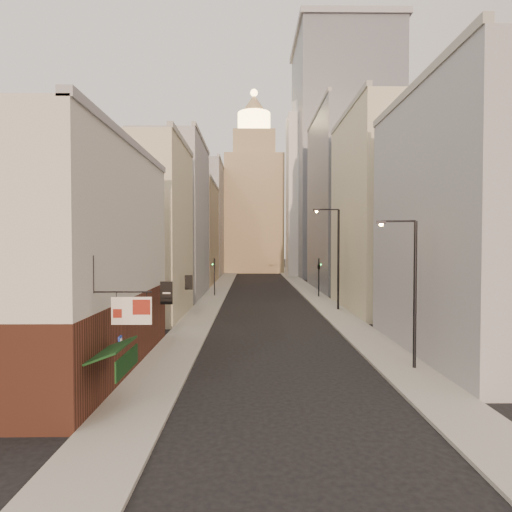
{
  "coord_description": "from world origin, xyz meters",
  "views": [
    {
      "loc": [
        -1.76,
        -13.93,
        6.79
      ],
      "look_at": [
        -1.39,
        17.47,
        5.92
      ],
      "focal_mm": 30.0,
      "sensor_mm": 36.0,
      "label": 1
    }
  ],
  "objects_px": {
    "traffic_light_right": "(319,268)",
    "white_tower": "(306,189)",
    "streetlamp_near": "(411,285)",
    "traffic_light_left": "(214,269)",
    "clock_tower": "(254,200)",
    "streetlamp_mid": "(336,253)"
  },
  "relations": [
    {
      "from": "white_tower",
      "to": "traffic_light_left",
      "type": "distance_m",
      "value": 42.91
    },
    {
      "from": "white_tower",
      "to": "streetlamp_near",
      "type": "distance_m",
      "value": 70.64
    },
    {
      "from": "streetlamp_mid",
      "to": "traffic_light_right",
      "type": "height_order",
      "value": "streetlamp_mid"
    },
    {
      "from": "streetlamp_mid",
      "to": "traffic_light_left",
      "type": "height_order",
      "value": "streetlamp_mid"
    },
    {
      "from": "traffic_light_left",
      "to": "traffic_light_right",
      "type": "xyz_separation_m",
      "value": [
        13.38,
        -1.09,
        0.21
      ]
    },
    {
      "from": "clock_tower",
      "to": "traffic_light_right",
      "type": "xyz_separation_m",
      "value": [
        7.88,
        -51.73,
        -13.86
      ]
    },
    {
      "from": "streetlamp_near",
      "to": "streetlamp_mid",
      "type": "xyz_separation_m",
      "value": [
        0.05,
        20.59,
        1.31
      ]
    },
    {
      "from": "clock_tower",
      "to": "streetlamp_mid",
      "type": "height_order",
      "value": "clock_tower"
    },
    {
      "from": "traffic_light_right",
      "to": "clock_tower",
      "type": "bearing_deg",
      "value": -93.4
    },
    {
      "from": "white_tower",
      "to": "traffic_light_left",
      "type": "xyz_separation_m",
      "value": [
        -16.5,
        -36.64,
        -15.04
      ]
    },
    {
      "from": "traffic_light_right",
      "to": "white_tower",
      "type": "bearing_deg",
      "value": -106.79
    },
    {
      "from": "streetlamp_mid",
      "to": "streetlamp_near",
      "type": "bearing_deg",
      "value": -95.17
    },
    {
      "from": "streetlamp_mid",
      "to": "traffic_light_left",
      "type": "xyz_separation_m",
      "value": [
        -13.38,
        11.94,
        -2.37
      ]
    },
    {
      "from": "white_tower",
      "to": "streetlamp_mid",
      "type": "xyz_separation_m",
      "value": [
        -3.12,
        -48.58,
        -12.67
      ]
    },
    {
      "from": "streetlamp_mid",
      "to": "clock_tower",
      "type": "bearing_deg",
      "value": 92.14
    },
    {
      "from": "streetlamp_near",
      "to": "white_tower",
      "type": "bearing_deg",
      "value": 98.2
    },
    {
      "from": "clock_tower",
      "to": "streetlamp_mid",
      "type": "xyz_separation_m",
      "value": [
        7.88,
        -62.58,
        -11.7
      ]
    },
    {
      "from": "clock_tower",
      "to": "white_tower",
      "type": "bearing_deg",
      "value": -51.84
    },
    {
      "from": "streetlamp_mid",
      "to": "traffic_light_left",
      "type": "bearing_deg",
      "value": 133.23
    },
    {
      "from": "white_tower",
      "to": "clock_tower",
      "type": "bearing_deg",
      "value": 128.16
    },
    {
      "from": "white_tower",
      "to": "traffic_light_left",
      "type": "bearing_deg",
      "value": -114.24
    },
    {
      "from": "white_tower",
      "to": "traffic_light_right",
      "type": "relative_size",
      "value": 8.3
    }
  ]
}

